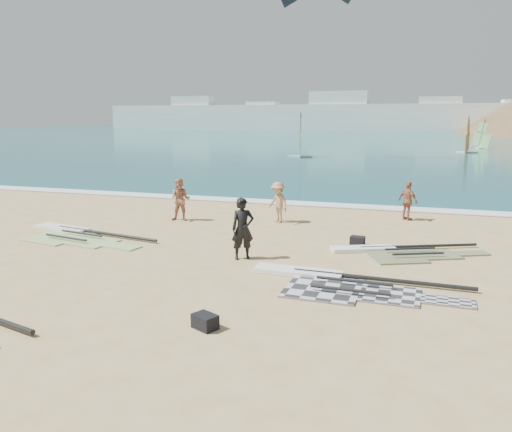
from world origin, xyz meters
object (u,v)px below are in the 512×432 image
(rig_grey, at_px, (336,282))
(beachgoer_left, at_px, (180,200))
(person_wetsuit, at_px, (243,229))
(beachgoer_mid, at_px, (278,202))
(gear_bag_near, at_px, (357,241))
(gear_bag_far, at_px, (205,321))
(rig_orange, at_px, (396,252))
(rig_green, at_px, (74,234))
(beachgoer_back, at_px, (408,201))

(rig_grey, height_order, beachgoer_left, beachgoer_left)
(person_wetsuit, bearing_deg, beachgoer_mid, 62.95)
(rig_grey, distance_m, gear_bag_near, 4.25)
(gear_bag_far, bearing_deg, beachgoer_mid, 97.15)
(rig_orange, bearing_deg, rig_green, 161.55)
(beachgoer_left, bearing_deg, rig_grey, -47.75)
(beachgoer_left, distance_m, beachgoer_mid, 4.05)
(beachgoer_left, xyz_separation_m, beachgoer_mid, (3.94, 0.92, -0.05))
(gear_bag_far, height_order, person_wetsuit, person_wetsuit)
(rig_orange, distance_m, gear_bag_far, 7.96)
(gear_bag_near, bearing_deg, beachgoer_back, 72.57)
(gear_bag_near, height_order, beachgoer_mid, beachgoer_mid)
(rig_orange, bearing_deg, gear_bag_near, 128.05)
(gear_bag_near, xyz_separation_m, gear_bag_far, (-2.21, -7.83, 0.00))
(beachgoer_mid, distance_m, beachgoer_back, 5.47)
(rig_orange, bearing_deg, beachgoer_mid, 120.76)
(rig_orange, relative_size, gear_bag_near, 10.51)
(gear_bag_near, bearing_deg, beachgoer_mid, 142.36)
(rig_grey, xyz_separation_m, beachgoer_left, (-7.42, 6.06, 0.84))
(gear_bag_far, distance_m, beachgoer_back, 13.20)
(person_wetsuit, bearing_deg, rig_orange, -6.05)
(beachgoer_back, bearing_deg, beachgoer_mid, 63.56)
(rig_orange, height_order, beachgoer_left, beachgoer_left)
(rig_orange, distance_m, gear_bag_near, 1.48)
(rig_orange, relative_size, beachgoer_left, 2.79)
(rig_green, bearing_deg, beachgoer_back, 39.83)
(person_wetsuit, distance_m, beachgoer_left, 6.31)
(rig_orange, bearing_deg, person_wetsuit, -178.96)
(gear_bag_near, relative_size, person_wetsuit, 0.25)
(rig_green, height_order, gear_bag_near, gear_bag_near)
(person_wetsuit, relative_size, beachgoer_back, 1.16)
(gear_bag_near, xyz_separation_m, beachgoer_back, (1.51, 4.82, 0.67))
(rig_grey, distance_m, beachgoer_mid, 7.83)
(rig_grey, relative_size, gear_bag_far, 11.55)
(beachgoer_left, bearing_deg, rig_green, -133.59)
(gear_bag_far, height_order, beachgoer_left, beachgoer_left)
(beachgoer_back, bearing_deg, beachgoer_left, 59.54)
(rig_green, height_order, beachgoer_left, beachgoer_left)
(gear_bag_near, bearing_deg, beachgoer_left, 166.38)
(rig_green, distance_m, gear_bag_near, 10.18)
(rig_grey, xyz_separation_m, beachgoer_back, (1.58, 9.07, 0.77))
(gear_bag_far, relative_size, beachgoer_back, 0.31)
(rig_orange, xyz_separation_m, gear_bag_far, (-3.52, -7.14, 0.10))
(rig_grey, height_order, gear_bag_near, gear_bag_near)
(rig_green, xyz_separation_m, person_wetsuit, (6.87, -0.98, 0.90))
(rig_grey, height_order, beachgoer_back, beachgoer_back)
(gear_bag_far, relative_size, beachgoer_mid, 0.30)
(rig_grey, distance_m, gear_bag_far, 4.18)
(rig_green, bearing_deg, rig_orange, 15.54)
(beachgoer_mid, bearing_deg, gear_bag_far, -46.92)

